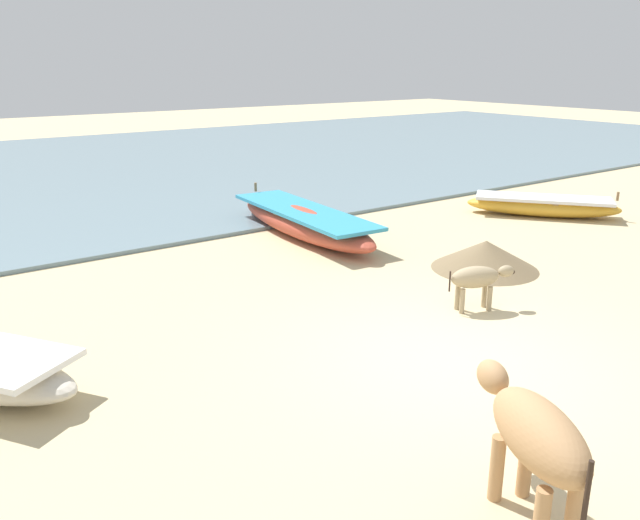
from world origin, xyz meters
name	(u,v)px	position (x,y,z in m)	size (l,w,h in m)	color
ground	(456,361)	(0.00, 0.00, 0.00)	(80.00, 80.00, 0.00)	#CCB789
sea_water	(64,172)	(0.00, 16.66, 0.04)	(60.00, 20.00, 0.08)	slate
fishing_boat_0	(304,221)	(1.83, 5.85, 0.30)	(1.50, 4.86, 0.76)	#B74733
fishing_boat_2	(543,205)	(7.30, 4.04, 0.25)	(2.82, 3.25, 0.65)	gold
cow_adult_tan	(535,435)	(-1.66, -2.25, 0.75)	(0.95, 1.55, 1.05)	tan
calf_near_dun	(477,279)	(1.47, 0.98, 0.47)	(0.98, 0.57, 0.66)	tan
debris_pile_1	(485,255)	(3.09, 2.17, 0.25)	(1.83, 1.83, 0.50)	#7A6647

